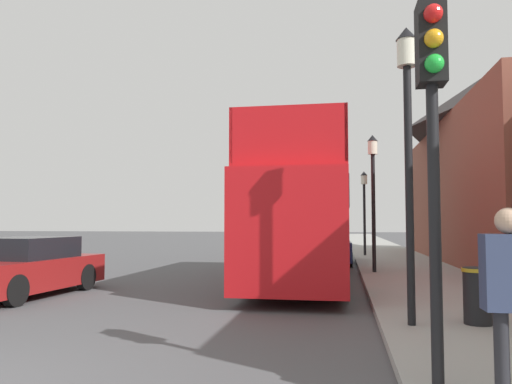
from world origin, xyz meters
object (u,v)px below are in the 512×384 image
at_px(lamp_post_third, 364,197).
at_px(parked_car_far_side, 25,268).
at_px(lamp_post_second, 373,177).
at_px(parked_car_ahead_of_bus, 330,248).
at_px(traffic_signal, 433,104).
at_px(tour_bus, 305,219).
at_px(pedestrian_nearest, 511,287).
at_px(litter_bin, 477,294).
at_px(lamp_post_nearest, 408,118).

bearing_deg(lamp_post_third, parked_car_far_side, -120.48).
bearing_deg(lamp_post_second, parked_car_ahead_of_bus, 109.02).
relative_size(parked_car_ahead_of_bus, lamp_post_second, 0.87).
relative_size(traffic_signal, lamp_post_second, 0.84).
xyz_separation_m(tour_bus, lamp_post_third, (2.24, 11.21, 1.23)).
distance_m(pedestrian_nearest, litter_bin, 4.01).
xyz_separation_m(parked_car_far_side, lamp_post_second, (8.74, 6.16, 2.68)).
bearing_deg(lamp_post_third, parked_car_ahead_of_bus, -111.08).
bearing_deg(pedestrian_nearest, litter_bin, 79.96).
bearing_deg(lamp_post_nearest, lamp_post_third, 89.82).
distance_m(pedestrian_nearest, lamp_post_nearest, 4.35).
height_order(parked_car_far_side, pedestrian_nearest, pedestrian_nearest).
bearing_deg(lamp_post_nearest, tour_bus, 108.60).
distance_m(parked_car_ahead_of_bus, lamp_post_second, 5.50).
distance_m(lamp_post_second, lamp_post_third, 8.85).
xyz_separation_m(lamp_post_nearest, lamp_post_third, (0.06, 17.70, -0.39)).
bearing_deg(litter_bin, tour_bus, 117.57).
bearing_deg(parked_car_far_side, litter_bin, 169.31).
bearing_deg(parked_car_ahead_of_bus, parked_car_far_side, -125.10).
bearing_deg(tour_bus, traffic_signal, -78.07).
bearing_deg(traffic_signal, lamp_post_nearest, 86.84).
bearing_deg(lamp_post_nearest, pedestrian_nearest, -84.02).
bearing_deg(tour_bus, lamp_post_third, 79.03).
bearing_deg(parked_car_ahead_of_bus, pedestrian_nearest, -84.64).
relative_size(pedestrian_nearest, lamp_post_second, 0.38).
distance_m(tour_bus, lamp_post_third, 11.50).
height_order(tour_bus, lamp_post_nearest, lamp_post_nearest).
height_order(parked_car_far_side, litter_bin, parked_car_far_side).
relative_size(lamp_post_second, litter_bin, 5.06).
distance_m(tour_bus, lamp_post_nearest, 7.03).
distance_m(lamp_post_nearest, lamp_post_second, 8.85).
bearing_deg(pedestrian_nearest, tour_bus, 104.20).
relative_size(parked_car_ahead_of_bus, lamp_post_nearest, 0.82).
distance_m(lamp_post_nearest, lamp_post_third, 17.70).
xyz_separation_m(parked_car_far_side, traffic_signal, (8.60, -5.96, 2.32)).
bearing_deg(tour_bus, parked_car_far_side, -149.74).
bearing_deg(lamp_post_second, litter_bin, -82.66).
bearing_deg(lamp_post_second, lamp_post_nearest, -89.79).
relative_size(parked_car_far_side, lamp_post_second, 0.96).
bearing_deg(pedestrian_nearest, parked_car_far_side, 145.25).
height_order(pedestrian_nearest, traffic_signal, traffic_signal).
distance_m(parked_car_far_side, traffic_signal, 10.72).
bearing_deg(parked_car_ahead_of_bus, tour_bus, -96.09).
bearing_deg(traffic_signal, lamp_post_second, 89.30).
height_order(parked_car_far_side, lamp_post_second, lamp_post_second).
xyz_separation_m(traffic_signal, lamp_post_second, (0.15, 12.12, 0.35)).
distance_m(pedestrian_nearest, lamp_post_second, 12.70).
height_order(traffic_signal, lamp_post_second, lamp_post_second).
distance_m(lamp_post_nearest, litter_bin, 3.10).
bearing_deg(traffic_signal, litter_bin, 70.33).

